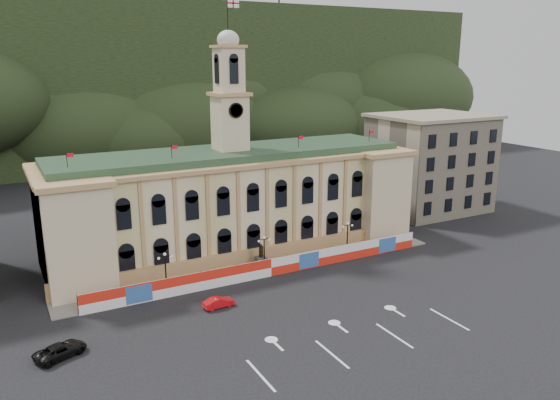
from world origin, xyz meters
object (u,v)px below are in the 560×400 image
statue (261,261)px  black_suv (61,350)px  red_sedan (219,302)px  lamp_center (264,250)px

statue → black_suv: bearing=-157.5°
statue → red_sedan: size_ratio=0.95×
statue → red_sedan: 13.19m
lamp_center → black_suv: bearing=-159.2°
statue → black_suv: 30.35m
statue → red_sedan: (-9.95, -8.64, -0.56)m
red_sedan → black_suv: 18.33m
black_suv → red_sedan: bearing=-102.9°
lamp_center → red_sedan: 12.78m
lamp_center → red_sedan: size_ratio=1.32×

